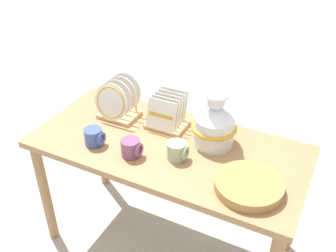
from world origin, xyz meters
name	(u,v)px	position (x,y,z in m)	size (l,w,h in m)	color
ground_plane	(168,241)	(0.00, 0.00, 0.00)	(14.00, 14.00, 0.00)	#B2ADA3
display_table	(168,159)	(0.00, 0.00, 0.62)	(1.37, 0.65, 0.72)	#9E754C
ceramic_vase	(215,123)	(0.20, 0.11, 0.83)	(0.22, 0.22, 0.29)	silver
dish_rack_round_plates	(118,103)	(-0.36, 0.11, 0.80)	(0.21, 0.20, 0.22)	tan
dish_rack_square_plates	(167,116)	(-0.08, 0.15, 0.78)	(0.21, 0.19, 0.18)	tan
wicker_charger_stack	(249,186)	(0.46, -0.14, 0.74)	(0.30, 0.30, 0.04)	#AD7F47
mug_plum_glaze	(131,148)	(-0.11, -0.16, 0.76)	(0.10, 0.09, 0.09)	#7A4770
mug_sage_glaze	(177,151)	(0.09, -0.08, 0.76)	(0.10, 0.09, 0.09)	#9EB28E
mug_cobalt_glaze	(94,137)	(-0.33, -0.16, 0.76)	(0.10, 0.09, 0.09)	#42569E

